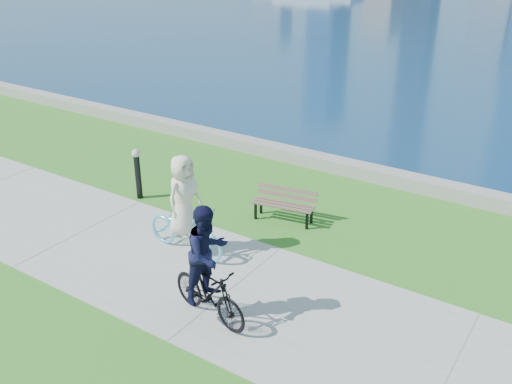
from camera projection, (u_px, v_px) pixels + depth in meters
ground at (231, 290)px, 10.48m from camera, size 320.00×320.00×0.00m
concrete_path at (231, 289)px, 10.48m from camera, size 80.00×3.50×0.02m
seawall at (367, 172)px, 15.10m from camera, size 90.00×0.50×0.35m
park_bench at (285, 202)px, 12.83m from camera, size 1.47×0.73×0.73m
bollard_lamp at (138, 170)px, 13.76m from camera, size 0.21×0.21×1.28m
cyclist_woman at (185, 218)px, 11.35m from camera, size 0.75×1.94×2.10m
cyclist_man at (208, 274)px, 9.31m from camera, size 0.80×1.76×2.10m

